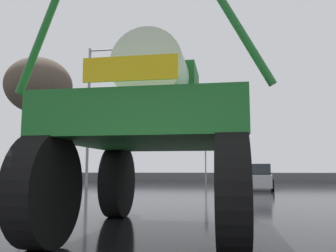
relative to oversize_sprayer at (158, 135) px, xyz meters
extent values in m
plane|color=black|center=(0.25, 13.33, -1.88)|extent=(120.00, 120.00, 0.00)
cube|color=#B2AFA8|center=(-4.64, 2.16, -1.80)|extent=(1.23, 7.15, 0.15)
cylinder|color=black|center=(-1.39, 1.89, -1.00)|extent=(0.46, 1.76, 1.76)
cylinder|color=black|center=(1.42, 1.86, -1.00)|extent=(0.46, 1.76, 1.76)
cylinder|color=black|center=(-1.42, -1.79, -1.00)|extent=(0.46, 1.76, 1.76)
cylinder|color=black|center=(1.39, -1.82, -1.00)|extent=(0.46, 1.76, 1.76)
cube|color=#1E6B28|center=(0.00, 0.03, 0.14)|extent=(3.36, 4.41, 0.70)
cube|color=#1A5B22|center=(0.00, 0.49, 0.99)|extent=(1.50, 1.23, 1.00)
cylinder|color=silver|center=(-0.01, -0.61, 1.13)|extent=(1.29, 1.23, 1.28)
cylinder|color=#1E6B28|center=(-1.51, -1.92, 1.50)|extent=(0.86, 0.13, 2.06)
cylinder|color=#1E6B28|center=(1.47, -1.95, 1.44)|extent=(1.12, 0.13, 1.96)
cube|color=yellow|center=(-0.02, -2.19, 0.74)|extent=(1.39, 0.05, 0.36)
cube|color=#B7B7BF|center=(3.32, 15.06, -1.35)|extent=(2.22, 4.29, 0.70)
cube|color=#23282D|center=(3.30, 14.91, -0.68)|extent=(1.82, 2.28, 0.64)
cylinder|color=black|center=(2.66, 16.51, -1.58)|extent=(0.26, 0.62, 0.60)
cylinder|color=black|center=(4.34, 16.29, -1.58)|extent=(0.26, 0.62, 0.60)
cylinder|color=black|center=(2.31, 13.83, -1.58)|extent=(0.26, 0.62, 0.60)
cylinder|color=black|center=(3.99, 13.62, -1.58)|extent=(0.26, 0.62, 0.60)
cylinder|color=gray|center=(-5.68, 4.68, -0.23)|extent=(0.11, 0.11, 3.30)
cube|color=black|center=(-5.68, 4.90, 0.90)|extent=(0.24, 0.32, 0.84)
sphere|color=#390503|center=(-5.68, 5.09, 1.17)|extent=(0.17, 0.17, 0.17)
sphere|color=#3C2403|center=(-5.68, 5.09, 0.90)|extent=(0.17, 0.17, 0.17)
sphere|color=green|center=(-5.68, 5.09, 0.63)|extent=(0.17, 0.17, 0.17)
cylinder|color=gray|center=(-0.17, 23.80, 0.06)|extent=(0.11, 0.11, 3.88)
cube|color=black|center=(-0.17, 24.01, 1.48)|extent=(0.24, 0.32, 0.84)
sphere|color=#390503|center=(-0.17, 24.20, 1.75)|extent=(0.17, 0.17, 0.17)
sphere|color=#3C2403|center=(-0.17, 24.20, 1.48)|extent=(0.17, 0.17, 0.17)
sphere|color=green|center=(-0.17, 24.20, 1.21)|extent=(0.17, 0.17, 0.17)
cylinder|color=gray|center=(-7.45, 15.08, 2.77)|extent=(0.18, 0.18, 9.31)
cylinder|color=gray|center=(-6.47, 15.08, 7.28)|extent=(1.94, 0.10, 0.10)
cube|color=silver|center=(-5.50, 15.08, 7.18)|extent=(0.50, 0.24, 0.16)
cylinder|color=#473828|center=(-9.00, 11.41, 0.43)|extent=(0.31, 0.31, 4.62)
ellipsoid|color=brown|center=(-9.00, 11.41, 4.05)|extent=(3.74, 3.74, 3.18)
cube|color=#59595B|center=(0.25, 27.25, -1.43)|extent=(31.17, 0.24, 0.90)
camera|label=1|loc=(1.26, -6.94, -0.70)|focal=37.86mm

